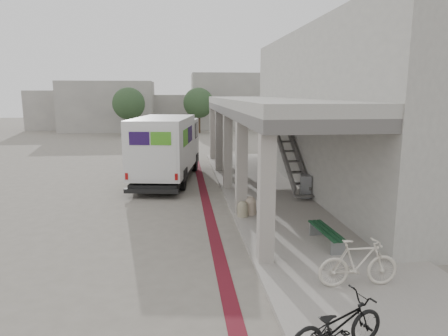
{
  "coord_description": "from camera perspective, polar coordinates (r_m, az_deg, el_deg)",
  "views": [
    {
      "loc": [
        0.05,
        -12.76,
        4.28
      ],
      "look_at": [
        1.58,
        1.28,
        1.6
      ],
      "focal_mm": 32.0,
      "sensor_mm": 36.0,
      "label": 1
    }
  ],
  "objects": [
    {
      "name": "transit_building",
      "position": [
        18.57,
        15.33,
        7.65
      ],
      "size": [
        7.6,
        17.0,
        7.0
      ],
      "color": "gray",
      "rests_on": "ground"
    },
    {
      "name": "tree_left",
      "position": [
        41.09,
        -13.46,
        8.92
      ],
      "size": [
        3.2,
        3.2,
        4.8
      ],
      "color": "#38281C",
      "rests_on": "ground"
    },
    {
      "name": "tree_mid",
      "position": [
        42.82,
        -3.67,
        9.25
      ],
      "size": [
        3.2,
        3.2,
        4.8
      ],
      "color": "#38281C",
      "rests_on": "ground"
    },
    {
      "name": "distant_backdrop",
      "position": [
        48.76,
        -9.75,
        8.74
      ],
      "size": [
        28.0,
        10.0,
        6.5
      ],
      "color": "gray",
      "rests_on": "ground"
    },
    {
      "name": "utility_cabinet",
      "position": [
        16.36,
        11.56,
        -2.57
      ],
      "size": [
        0.5,
        0.61,
        0.91
      ],
      "primitive_type": "cube",
      "rotation": [
        0.0,
        0.0,
        -0.19
      ],
      "color": "slate",
      "rests_on": "sidewalk"
    },
    {
      "name": "ground",
      "position": [
        13.46,
        -6.18,
        -7.86
      ],
      "size": [
        120.0,
        120.0,
        0.0
      ],
      "primitive_type": "plane",
      "color": "slate",
      "rests_on": "ground"
    },
    {
      "name": "fedex_truck",
      "position": [
        19.65,
        -8.14,
        3.03
      ],
      "size": [
        3.38,
        7.65,
        3.15
      ],
      "rotation": [
        0.0,
        0.0,
        -0.16
      ],
      "color": "black",
      "rests_on": "ground"
    },
    {
      "name": "bollard_far",
      "position": [
        13.64,
        2.68,
        -5.84
      ],
      "size": [
        0.36,
        0.36,
        0.54
      ],
      "color": "gray",
      "rests_on": "sidewalk"
    },
    {
      "name": "bench",
      "position": [
        11.57,
        14.4,
        -9.1
      ],
      "size": [
        0.48,
        1.8,
        0.42
      ],
      "rotation": [
        0.0,
        0.0,
        0.05
      ],
      "color": "gray",
      "rests_on": "sidewalk"
    },
    {
      "name": "bike_lane_stripe",
      "position": [
        15.4,
        -2.46,
        -5.38
      ],
      "size": [
        0.35,
        40.0,
        0.01
      ],
      "primitive_type": "cube",
      "color": "maroon",
      "rests_on": "ground"
    },
    {
      "name": "bicycle_black",
      "position": [
        7.14,
        15.88,
        -20.79
      ],
      "size": [
        1.9,
        1.15,
        0.94
      ],
      "primitive_type": "imported",
      "rotation": [
        0.0,
        0.0,
        1.88
      ],
      "color": "black",
      "rests_on": "sidewalk"
    },
    {
      "name": "bicycle_cream",
      "position": [
        9.32,
        18.66,
        -12.73
      ],
      "size": [
        1.79,
        0.51,
        1.07
      ],
      "primitive_type": "imported",
      "rotation": [
        0.0,
        0.0,
        1.56
      ],
      "color": "beige",
      "rests_on": "sidewalk"
    },
    {
      "name": "bollard_near",
      "position": [
        13.91,
        3.72,
        -5.31
      ],
      "size": [
        0.43,
        0.43,
        0.64
      ],
      "color": "tan",
      "rests_on": "sidewalk"
    },
    {
      "name": "sidewalk",
      "position": [
        14.01,
        10.53,
        -6.97
      ],
      "size": [
        4.4,
        28.0,
        0.12
      ],
      "primitive_type": "cube",
      "color": "gray",
      "rests_on": "ground"
    },
    {
      "name": "tree_right",
      "position": [
        42.95,
        7.26,
        9.19
      ],
      "size": [
        3.2,
        3.2,
        4.8
      ],
      "color": "#38281C",
      "rests_on": "ground"
    }
  ]
}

